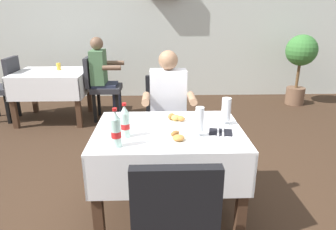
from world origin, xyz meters
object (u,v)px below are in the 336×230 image
object	(u,v)px
beer_glass_middle	(226,110)
cola_bottle_primary	(125,122)
plate_far_diner	(176,120)
beer_glass_left	(200,121)
plate_near_camera	(172,139)
napkin_cutlery_set	(221,132)
background_table_tumbler	(59,67)
background_dining_table	(52,83)
main_dining_table	(168,150)
background_patron	(103,74)
seated_diner_far	(168,107)
background_chair_right	(100,84)
chair_near_camera_side	(174,221)
chair_far_diner_seat	(166,118)
cola_bottle_secondary	(116,130)
background_chair_left	(4,85)
potted_plant_corner	(300,59)

from	to	relation	value
beer_glass_middle	cola_bottle_primary	bearing A→B (deg)	-163.87
plate_far_diner	beer_glass_left	bearing A→B (deg)	-62.63
cola_bottle_primary	plate_near_camera	bearing A→B (deg)	-14.40
beer_glass_middle	napkin_cutlery_set	world-z (taller)	beer_glass_middle
beer_glass_left	background_table_tumbler	distance (m)	3.18
background_dining_table	plate_far_diner	bearing A→B (deg)	-51.51
main_dining_table	background_patron	bearing A→B (deg)	111.16
seated_diner_far	background_table_tumbler	world-z (taller)	seated_diner_far
seated_diner_far	background_chair_right	distance (m)	1.92
background_chair_right	main_dining_table	bearing A→B (deg)	-67.81
main_dining_table	chair_near_camera_side	distance (m)	0.82
napkin_cutlery_set	background_table_tumbler	size ratio (longest dim) A/B	1.78
background_dining_table	chair_far_diner_seat	bearing A→B (deg)	-42.37
beer_glass_left	background_dining_table	distance (m)	3.15
beer_glass_left	background_table_tumbler	world-z (taller)	beer_glass_left
seated_diner_far	plate_far_diner	distance (m)	0.56
plate_far_diner	cola_bottle_secondary	distance (m)	0.63
beer_glass_middle	cola_bottle_secondary	world-z (taller)	cola_bottle_secondary
beer_glass_left	cola_bottle_secondary	world-z (taller)	cola_bottle_secondary
plate_far_diner	background_chair_left	size ratio (longest dim) A/B	0.25
potted_plant_corner	seated_diner_far	bearing A→B (deg)	-135.78
background_dining_table	background_chair_left	distance (m)	0.73
napkin_cutlery_set	background_dining_table	bearing A→B (deg)	130.38
background_chair_left	background_patron	world-z (taller)	background_patron
napkin_cutlery_set	background_table_tumbler	bearing A→B (deg)	127.87
main_dining_table	background_table_tumbler	size ratio (longest dim) A/B	10.29
background_patron	seated_diner_far	bearing A→B (deg)	-60.39
background_table_tumbler	napkin_cutlery_set	bearing A→B (deg)	-52.13
beer_glass_left	cola_bottle_primary	bearing A→B (deg)	179.03
main_dining_table	background_chair_left	bearing A→B (deg)	135.68
plate_near_camera	plate_far_diner	size ratio (longest dim) A/B	1.08
chair_far_diner_seat	background_dining_table	bearing A→B (deg)	137.63
background_dining_table	beer_glass_middle	bearing A→B (deg)	-46.53
potted_plant_corner	plate_far_diner	bearing A→B (deg)	-129.24
beer_glass_middle	background_chair_right	bearing A→B (deg)	122.11
napkin_cutlery_set	background_chair_right	world-z (taller)	background_chair_right
main_dining_table	beer_glass_left	distance (m)	0.39
chair_far_diner_seat	cola_bottle_primary	bearing A→B (deg)	-108.31
napkin_cutlery_set	background_patron	bearing A→B (deg)	118.05
background_chair_left	background_patron	xyz separation A→B (m)	(1.50, 0.00, 0.16)
beer_glass_left	background_dining_table	xyz separation A→B (m)	(-1.90, 2.50, -0.30)
beer_glass_middle	background_patron	world-z (taller)	background_patron
seated_diner_far	background_dining_table	bearing A→B (deg)	136.08
beer_glass_middle	napkin_cutlery_set	size ratio (longest dim) A/B	1.11
plate_far_diner	seated_diner_far	bearing A→B (deg)	94.06
background_dining_table	background_table_tumbler	xyz separation A→B (m)	(0.09, 0.11, 0.24)
background_table_tumbler	cola_bottle_secondary	bearing A→B (deg)	-65.87
background_chair_left	background_chair_right	bearing A→B (deg)	-0.00
beer_glass_left	cola_bottle_secondary	bearing A→B (deg)	-164.86
potted_plant_corner	cola_bottle_secondary	bearing A→B (deg)	-129.75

